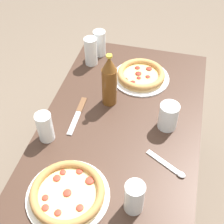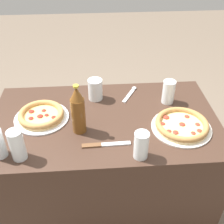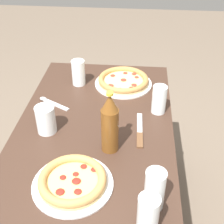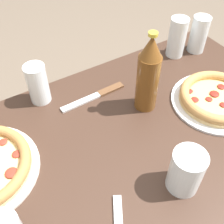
{
  "view_description": "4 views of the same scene",
  "coord_description": "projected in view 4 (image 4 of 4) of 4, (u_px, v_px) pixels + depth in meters",
  "views": [
    {
      "loc": [
        0.89,
        0.19,
        1.73
      ],
      "look_at": [
        -0.01,
        -0.04,
        0.77
      ],
      "focal_mm": 50.0,
      "sensor_mm": 36.0,
      "label": 1
    },
    {
      "loc": [
        -0.05,
        -1.16,
        1.63
      ],
      "look_at": [
        0.04,
        -0.03,
        0.78
      ],
      "focal_mm": 45.0,
      "sensor_mm": 36.0,
      "label": 2
    },
    {
      "loc": [
        -1.06,
        -0.18,
        1.56
      ],
      "look_at": [
        0.06,
        -0.07,
        0.75
      ],
      "focal_mm": 50.0,
      "sensor_mm": 36.0,
      "label": 3
    },
    {
      "loc": [
        0.29,
        0.41,
        1.36
      ],
      "look_at": [
        0.01,
        -0.06,
        0.77
      ],
      "focal_mm": 45.0,
      "sensor_mm": 36.0,
      "label": 4
    }
  ],
  "objects": [
    {
      "name": "knife",
      "position": [
        96.0,
        96.0,
        0.93
      ],
      "size": [
        0.23,
        0.03,
        0.01
      ],
      "color": "brown",
      "rests_on": "table"
    },
    {
      "name": "glass_lemonade",
      "position": [
        186.0,
        172.0,
        0.67
      ],
      "size": [
        0.08,
        0.08,
        0.12
      ],
      "color": "white",
      "rests_on": "table"
    },
    {
      "name": "beer_bottle",
      "position": [
        148.0,
        75.0,
        0.82
      ],
      "size": [
        0.07,
        0.07,
        0.26
      ],
      "color": "brown",
      "rests_on": "table"
    },
    {
      "name": "glass_red_wine",
      "position": [
        38.0,
        86.0,
        0.88
      ],
      "size": [
        0.07,
        0.07,
        0.13
      ],
      "color": "white",
      "rests_on": "table"
    },
    {
      "name": "table",
      "position": [
        122.0,
        196.0,
        1.07
      ],
      "size": [
        1.2,
        0.69,
        0.71
      ],
      "color": "#3D281E",
      "rests_on": "ground_plane"
    },
    {
      "name": "pizza_salami",
      "position": [
        217.0,
        98.0,
        0.9
      ],
      "size": [
        0.29,
        0.29,
        0.04
      ],
      "color": "silver",
      "rests_on": "table"
    },
    {
      "name": "glass_cola",
      "position": [
        198.0,
        35.0,
        1.07
      ],
      "size": [
        0.07,
        0.07,
        0.14
      ],
      "color": "white",
      "rests_on": "table"
    },
    {
      "name": "glass_mango_juice",
      "position": [
        177.0,
        39.0,
        1.05
      ],
      "size": [
        0.07,
        0.07,
        0.15
      ],
      "color": "white",
      "rests_on": "table"
    }
  ]
}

